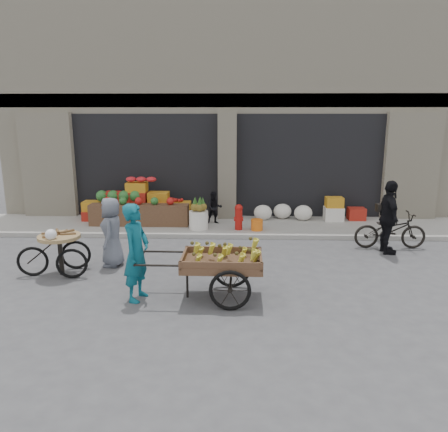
{
  "coord_description": "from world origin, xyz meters",
  "views": [
    {
      "loc": [
        0.33,
        -8.03,
        3.24
      ],
      "look_at": [
        0.03,
        1.0,
        1.1
      ],
      "focal_mm": 35.0,
      "sensor_mm": 36.0,
      "label": 1
    }
  ],
  "objects_px": {
    "seated_person": "(214,208)",
    "vendor_grey": "(112,232)",
    "fire_hydrant": "(239,216)",
    "pineapple_bin": "(199,220)",
    "banana_cart": "(219,259)",
    "bicycle": "(390,230)",
    "cyclist": "(389,217)",
    "orange_bucket": "(257,225)",
    "vendor_woman": "(136,252)",
    "tricycle_cart": "(60,248)"
  },
  "relations": [
    {
      "from": "orange_bucket",
      "to": "seated_person",
      "type": "bearing_deg",
      "value": 149.74
    },
    {
      "from": "pineapple_bin",
      "to": "vendor_woman",
      "type": "xyz_separation_m",
      "value": [
        -0.69,
        -4.44,
        0.5
      ]
    },
    {
      "from": "bicycle",
      "to": "cyclist",
      "type": "xyz_separation_m",
      "value": [
        -0.2,
        -0.4,
        0.42
      ]
    },
    {
      "from": "fire_hydrant",
      "to": "orange_bucket",
      "type": "height_order",
      "value": "fire_hydrant"
    },
    {
      "from": "banana_cart",
      "to": "vendor_grey",
      "type": "xyz_separation_m",
      "value": [
        -2.38,
        1.66,
        0.02
      ]
    },
    {
      "from": "pineapple_bin",
      "to": "bicycle",
      "type": "xyz_separation_m",
      "value": [
        4.8,
        -1.23,
        0.08
      ]
    },
    {
      "from": "orange_bucket",
      "to": "pineapple_bin",
      "type": "bearing_deg",
      "value": 176.42
    },
    {
      "from": "vendor_grey",
      "to": "cyclist",
      "type": "xyz_separation_m",
      "value": [
        6.22,
        1.06,
        0.12
      ]
    },
    {
      "from": "orange_bucket",
      "to": "vendor_woman",
      "type": "height_order",
      "value": "vendor_woman"
    },
    {
      "from": "banana_cart",
      "to": "vendor_grey",
      "type": "relative_size",
      "value": 1.61
    },
    {
      "from": "pineapple_bin",
      "to": "seated_person",
      "type": "distance_m",
      "value": 0.75
    },
    {
      "from": "orange_bucket",
      "to": "vendor_woman",
      "type": "distance_m",
      "value": 4.94
    },
    {
      "from": "fire_hydrant",
      "to": "banana_cart",
      "type": "bearing_deg",
      "value": -94.61
    },
    {
      "from": "pineapple_bin",
      "to": "fire_hydrant",
      "type": "xyz_separation_m",
      "value": [
        1.1,
        -0.05,
        0.13
      ]
    },
    {
      "from": "orange_bucket",
      "to": "cyclist",
      "type": "xyz_separation_m",
      "value": [
        3.0,
        -1.53,
        0.6
      ]
    },
    {
      "from": "vendor_grey",
      "to": "bicycle",
      "type": "bearing_deg",
      "value": 98.38
    },
    {
      "from": "fire_hydrant",
      "to": "tricycle_cart",
      "type": "xyz_separation_m",
      "value": [
        -3.64,
        -3.22,
        0.06
      ]
    },
    {
      "from": "pineapple_bin",
      "to": "vendor_grey",
      "type": "relative_size",
      "value": 0.35
    },
    {
      "from": "vendor_grey",
      "to": "fire_hydrant",
      "type": "bearing_deg",
      "value": 129.69
    },
    {
      "from": "banana_cart",
      "to": "tricycle_cart",
      "type": "relative_size",
      "value": 1.66
    },
    {
      "from": "vendor_grey",
      "to": "cyclist",
      "type": "height_order",
      "value": "cyclist"
    },
    {
      "from": "seated_person",
      "to": "vendor_grey",
      "type": "height_order",
      "value": "vendor_grey"
    },
    {
      "from": "bicycle",
      "to": "cyclist",
      "type": "relative_size",
      "value": 0.99
    },
    {
      "from": "orange_bucket",
      "to": "tricycle_cart",
      "type": "bearing_deg",
      "value": -142.56
    },
    {
      "from": "vendor_grey",
      "to": "bicycle",
      "type": "distance_m",
      "value": 6.59
    },
    {
      "from": "banana_cart",
      "to": "vendor_woman",
      "type": "relative_size",
      "value": 1.39
    },
    {
      "from": "cyclist",
      "to": "orange_bucket",
      "type": "bearing_deg",
      "value": 63.14
    },
    {
      "from": "cyclist",
      "to": "bicycle",
      "type": "bearing_deg",
      "value": -26.31
    },
    {
      "from": "cyclist",
      "to": "tricycle_cart",
      "type": "bearing_deg",
      "value": 103.16
    },
    {
      "from": "seated_person",
      "to": "banana_cart",
      "type": "relative_size",
      "value": 0.38
    },
    {
      "from": "pineapple_bin",
      "to": "banana_cart",
      "type": "bearing_deg",
      "value": -80.17
    },
    {
      "from": "fire_hydrant",
      "to": "orange_bucket",
      "type": "bearing_deg",
      "value": -5.71
    },
    {
      "from": "banana_cart",
      "to": "bicycle",
      "type": "height_order",
      "value": "banana_cart"
    },
    {
      "from": "tricycle_cart",
      "to": "bicycle",
      "type": "height_order",
      "value": "tricycle_cart"
    },
    {
      "from": "banana_cart",
      "to": "tricycle_cart",
      "type": "height_order",
      "value": "banana_cart"
    },
    {
      "from": "bicycle",
      "to": "vendor_grey",
      "type": "bearing_deg",
      "value": 103.03
    },
    {
      "from": "pineapple_bin",
      "to": "banana_cart",
      "type": "xyz_separation_m",
      "value": [
        0.75,
        -4.35,
        0.36
      ]
    },
    {
      "from": "seated_person",
      "to": "cyclist",
      "type": "height_order",
      "value": "cyclist"
    },
    {
      "from": "pineapple_bin",
      "to": "vendor_grey",
      "type": "distance_m",
      "value": 3.17
    },
    {
      "from": "pineapple_bin",
      "to": "orange_bucket",
      "type": "relative_size",
      "value": 1.62
    },
    {
      "from": "fire_hydrant",
      "to": "seated_person",
      "type": "height_order",
      "value": "seated_person"
    },
    {
      "from": "pineapple_bin",
      "to": "vendor_woman",
      "type": "distance_m",
      "value": 4.52
    },
    {
      "from": "fire_hydrant",
      "to": "orange_bucket",
      "type": "xyz_separation_m",
      "value": [
        0.5,
        -0.05,
        -0.23
      ]
    },
    {
      "from": "seated_person",
      "to": "pineapple_bin",
      "type": "bearing_deg",
      "value": -133.69
    },
    {
      "from": "banana_cart",
      "to": "vendor_woman",
      "type": "distance_m",
      "value": 1.45
    },
    {
      "from": "seated_person",
      "to": "vendor_grey",
      "type": "xyz_separation_m",
      "value": [
        -2.03,
        -3.29,
        0.16
      ]
    },
    {
      "from": "pineapple_bin",
      "to": "cyclist",
      "type": "distance_m",
      "value": 4.9
    },
    {
      "from": "pineapple_bin",
      "to": "tricycle_cart",
      "type": "distance_m",
      "value": 4.15
    },
    {
      "from": "tricycle_cart",
      "to": "seated_person",
      "type": "bearing_deg",
      "value": 40.46
    },
    {
      "from": "seated_person",
      "to": "tricycle_cart",
      "type": "xyz_separation_m",
      "value": [
        -2.94,
        -3.87,
        -0.02
      ]
    }
  ]
}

